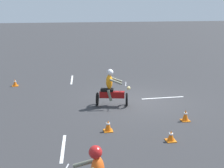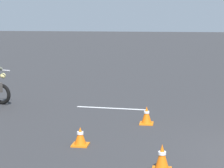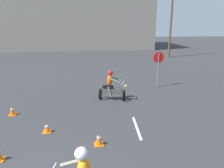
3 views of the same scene
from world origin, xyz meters
name	(u,v)px [view 3 (image 3 of 3)]	position (x,y,z in m)	size (l,w,h in m)	color
motorcycle_rider_background	(111,87)	(2.93, 7.70, 0.73)	(1.55, 1.02, 1.66)	black
stop_sign	(158,62)	(6.23, 9.78, 1.63)	(0.70, 0.08, 2.30)	slate
traffic_cone_near_left	(47,128)	(0.01, 4.38, 0.18)	(0.32, 0.32, 0.37)	orange
traffic_cone_mid_center	(99,140)	(1.92, 3.22, 0.20)	(0.32, 0.32, 0.42)	orange
traffic_cone_mid_left	(12,111)	(-1.81, 6.26, 0.20)	(0.32, 0.32, 0.42)	orange
lane_stripe_n	(137,128)	(3.53, 4.31, 0.00)	(0.10, 1.97, 0.01)	silver
utility_pole_near	(171,20)	(11.83, 21.99, 4.36)	(0.24, 0.24, 8.71)	brown
utility_pole_far	(42,14)	(-4.06, 29.85, 5.17)	(0.24, 0.24, 10.34)	brown
building_backdrop	(70,21)	(-0.53, 34.41, 4.34)	(25.61, 11.41, 8.67)	gray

